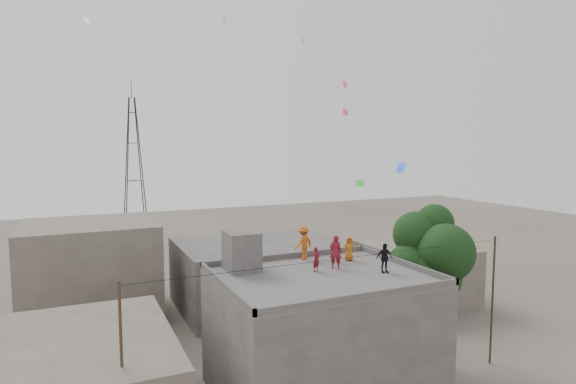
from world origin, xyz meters
name	(u,v)px	position (x,y,z in m)	size (l,w,h in m)	color
main_building	(321,336)	(0.00, 0.00, 3.05)	(10.00, 8.00, 6.10)	#44423F
parapet	(321,273)	(0.00, 0.00, 6.25)	(10.00, 8.00, 0.30)	#44423F
stair_head_box	(242,251)	(-3.20, 2.60, 7.10)	(1.60, 1.80, 2.00)	#44423F
neighbor_west	(80,383)	(-11.00, 2.00, 2.00)	(8.00, 10.00, 4.00)	#574F44
neighbor_north	(258,273)	(2.00, 14.00, 2.50)	(12.00, 9.00, 5.00)	#44423F
neighbor_northwest	(90,271)	(-10.00, 16.00, 3.50)	(9.00, 8.00, 7.00)	#574F44
neighbor_east	(415,272)	(14.00, 10.00, 2.20)	(7.00, 8.00, 4.40)	#574F44
tree	(431,258)	(7.37, 0.60, 6.10)	(4.90, 4.60, 9.10)	black
utility_line	(342,328)	(0.50, -1.25, 3.83)	(20.12, 0.62, 7.40)	black
transmission_tower	(134,172)	(-4.00, 40.00, 9.07)	(2.97, 2.97, 20.01)	black
person_red_adult	(335,252)	(1.37, 0.97, 6.97)	(0.64, 0.42, 1.74)	maroon
person_orange_child	(349,249)	(2.88, 2.10, 6.77)	(0.65, 0.43, 1.34)	#BF6015
person_dark_child	(335,251)	(2.02, 2.13, 6.73)	(0.61, 0.48, 1.26)	black
person_dark_adult	(384,258)	(3.17, -0.79, 6.85)	(0.88, 0.36, 1.50)	black
person_orange_adult	(304,243)	(0.72, 3.40, 7.04)	(1.21, 0.70, 1.88)	#C25416
person_red_child	(316,259)	(0.15, 0.78, 6.73)	(0.46, 0.30, 1.26)	maroon
kites	(289,90)	(1.50, 7.05, 15.86)	(17.57, 15.75, 11.74)	orange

